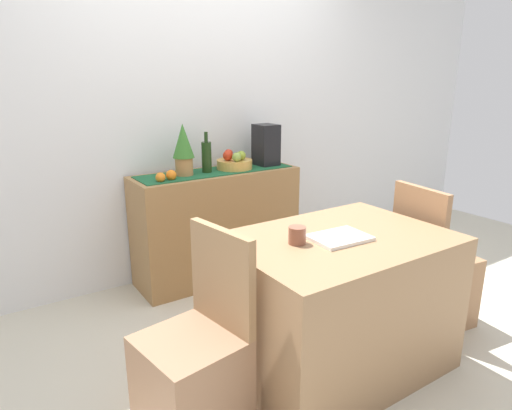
{
  "coord_description": "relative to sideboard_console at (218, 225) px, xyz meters",
  "views": [
    {
      "loc": [
        -1.55,
        -1.97,
        1.52
      ],
      "look_at": [
        -0.0,
        0.37,
        0.71
      ],
      "focal_mm": 31.48,
      "sensor_mm": 36.0,
      "label": 1
    }
  ],
  "objects": [
    {
      "name": "fruit_bowl",
      "position": [
        0.16,
        0.0,
        0.46
      ],
      "size": [
        0.27,
        0.27,
        0.07
      ],
      "primitive_type": "cylinder",
      "color": "gold",
      "rests_on": "table_runner"
    },
    {
      "name": "apple_left",
      "position": [
        0.1,
        -0.01,
        0.53
      ],
      "size": [
        0.08,
        0.08,
        0.08
      ],
      "primitive_type": "sphere",
      "color": "red",
      "rests_on": "fruit_bowl"
    },
    {
      "name": "apple_right",
      "position": [
        0.13,
        -0.08,
        0.53
      ],
      "size": [
        0.07,
        0.07,
        0.07
      ],
      "primitive_type": "sphere",
      "color": "#86A544",
      "rests_on": "fruit_bowl"
    },
    {
      "name": "potted_plant",
      "position": [
        -0.26,
        0.0,
        0.62
      ],
      "size": [
        0.15,
        0.15,
        0.37
      ],
      "color": "#B07C48",
      "rests_on": "sideboard_console"
    },
    {
      "name": "chair_near_window",
      "position": [
        -0.86,
        -1.35,
        -0.15
      ],
      "size": [
        0.46,
        0.46,
        0.9
      ],
      "color": "#926A4D",
      "rests_on": "ground"
    },
    {
      "name": "sideboard_console",
      "position": [
        0.0,
        0.0,
        0.0
      ],
      "size": [
        1.25,
        0.42,
        0.83
      ],
      "primitive_type": "cube",
      "color": "#9B7143",
      "rests_on": "ground"
    },
    {
      "name": "table_runner",
      "position": [
        0.0,
        0.0,
        0.42
      ],
      "size": [
        1.18,
        0.32,
        0.01
      ],
      "primitive_type": "cube",
      "color": "#1B5632",
      "rests_on": "sideboard_console"
    },
    {
      "name": "orange_loose_end",
      "position": [
        -0.48,
        -0.1,
        0.45
      ],
      "size": [
        0.07,
        0.07,
        0.07
      ],
      "primitive_type": "sphere",
      "color": "orange",
      "rests_on": "sideboard_console"
    },
    {
      "name": "apple_front",
      "position": [
        0.19,
        -0.04,
        0.53
      ],
      "size": [
        0.07,
        0.07,
        0.07
      ],
      "primitive_type": "sphere",
      "color": "olive",
      "rests_on": "fruit_bowl"
    },
    {
      "name": "orange_loose_mid",
      "position": [
        -0.39,
        -0.08,
        0.45
      ],
      "size": [
        0.07,
        0.07,
        0.07
      ],
      "primitive_type": "sphere",
      "color": "orange",
      "rests_on": "sideboard_console"
    },
    {
      "name": "coffee_maker",
      "position": [
        0.45,
        0.0,
        0.58
      ],
      "size": [
        0.16,
        0.18,
        0.32
      ],
      "primitive_type": "cube",
      "color": "black",
      "rests_on": "sideboard_console"
    },
    {
      "name": "room_wall_rear",
      "position": [
        -0.0,
        0.26,
        0.93
      ],
      "size": [
        6.4,
        0.06,
        2.7
      ],
      "primitive_type": "cube",
      "color": "silver",
      "rests_on": "ground"
    },
    {
      "name": "ground_plane",
      "position": [
        -0.0,
        -0.92,
        -0.43
      ],
      "size": [
        6.4,
        6.4,
        0.02
      ],
      "primitive_type": "cube",
      "color": "beige",
      "rests_on": "ground"
    },
    {
      "name": "dining_table",
      "position": [
        -0.03,
        -1.35,
        -0.05
      ],
      "size": [
        1.12,
        0.8,
        0.74
      ],
      "primitive_type": "cube",
      "color": "#926D4A",
      "rests_on": "ground"
    },
    {
      "name": "apple_upper",
      "position": [
        0.16,
        0.09,
        0.53
      ],
      "size": [
        0.07,
        0.07,
        0.07
      ],
      "primitive_type": "sphere",
      "color": "red",
      "rests_on": "fruit_bowl"
    },
    {
      "name": "wine_bottle",
      "position": [
        -0.08,
        0.0,
        0.54
      ],
      "size": [
        0.07,
        0.07,
        0.3
      ],
      "color": "#1C3514",
      "rests_on": "sideboard_console"
    },
    {
      "name": "open_book",
      "position": [
        -0.06,
        -1.38,
        0.33
      ],
      "size": [
        0.29,
        0.23,
        0.02
      ],
      "primitive_type": "cube",
      "rotation": [
        0.0,
        0.0,
        -0.05
      ],
      "color": "white",
      "rests_on": "dining_table"
    },
    {
      "name": "coffee_cup",
      "position": [
        -0.27,
        -1.31,
        0.37
      ],
      "size": [
        0.08,
        0.08,
        0.08
      ],
      "primitive_type": "cylinder",
      "color": "brown",
      "rests_on": "dining_table"
    },
    {
      "name": "chair_by_corner",
      "position": [
        0.79,
        -1.35,
        -0.15
      ],
      "size": [
        0.45,
        0.45,
        0.9
      ],
      "color": "#9A6E4A",
      "rests_on": "ground"
    }
  ]
}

